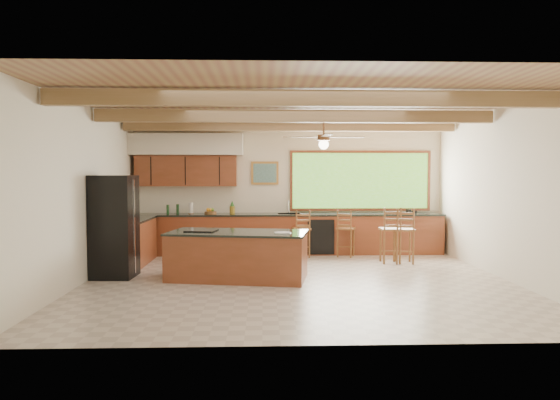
{
  "coord_description": "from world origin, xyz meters",
  "views": [
    {
      "loc": [
        -0.59,
        -8.46,
        1.83
      ],
      "look_at": [
        -0.28,
        0.8,
        1.34
      ],
      "focal_mm": 32.0,
      "sensor_mm": 36.0,
      "label": 1
    }
  ],
  "objects": [
    {
      "name": "ground",
      "position": [
        0.0,
        0.0,
        0.0
      ],
      "size": [
        7.2,
        7.2,
        0.0
      ],
      "primitive_type": "plane",
      "color": "beige",
      "rests_on": "ground"
    },
    {
      "name": "bar_stool_a",
      "position": [
        0.25,
        2.38,
        0.62
      ],
      "size": [
        0.42,
        0.42,
        1.04
      ],
      "rotation": [
        0.0,
        0.0,
        0.15
      ],
      "color": "brown",
      "rests_on": "ground"
    },
    {
      "name": "bar_stool_d",
      "position": [
        2.02,
        1.59,
        0.68
      ],
      "size": [
        0.42,
        0.42,
        1.15
      ],
      "rotation": [
        0.0,
        0.0,
        -0.01
      ],
      "color": "brown",
      "rests_on": "ground"
    },
    {
      "name": "island",
      "position": [
        -1.03,
        0.19,
        0.42
      ],
      "size": [
        2.53,
        1.51,
        0.85
      ],
      "rotation": [
        0.0,
        0.0,
        -0.17
      ],
      "color": "brown",
      "rests_on": "ground"
    },
    {
      "name": "bar_stool_c",
      "position": [
        1.24,
        2.39,
        0.62
      ],
      "size": [
        0.48,
        0.48,
        1.04
      ],
      "rotation": [
        0.0,
        0.0,
        -0.37
      ],
      "color": "brown",
      "rests_on": "ground"
    },
    {
      "name": "room_shell",
      "position": [
        -0.17,
        0.65,
        2.21
      ],
      "size": [
        7.27,
        6.54,
        3.02
      ],
      "color": "silver",
      "rests_on": "ground"
    },
    {
      "name": "refrigerator",
      "position": [
        -3.22,
        0.4,
        0.9
      ],
      "size": [
        0.74,
        0.72,
        1.8
      ],
      "rotation": [
        0.0,
        0.0,
        -0.05
      ],
      "color": "black",
      "rests_on": "ground"
    },
    {
      "name": "bar_stool_b",
      "position": [
        2.29,
        1.54,
        0.68
      ],
      "size": [
        0.44,
        0.44,
        1.14
      ],
      "rotation": [
        0.0,
        0.0,
        -0.08
      ],
      "color": "brown",
      "rests_on": "ground"
    },
    {
      "name": "counter_run",
      "position": [
        -0.82,
        2.52,
        0.46
      ],
      "size": [
        7.12,
        3.1,
        1.22
      ],
      "color": "brown",
      "rests_on": "ground"
    }
  ]
}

